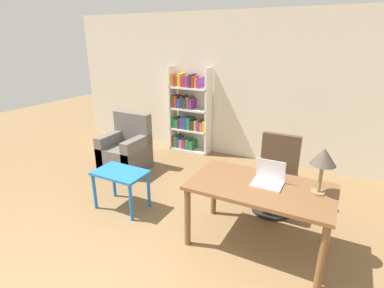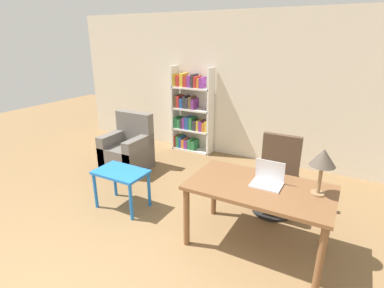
{
  "view_description": "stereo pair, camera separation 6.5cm",
  "coord_description": "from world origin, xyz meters",
  "px_view_note": "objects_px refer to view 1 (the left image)",
  "views": [
    {
      "loc": [
        1.62,
        -0.84,
        2.24
      ],
      "look_at": [
        -0.0,
        2.22,
        1.0
      ],
      "focal_mm": 28.0,
      "sensor_mm": 36.0,
      "label": 1
    },
    {
      "loc": [
        1.67,
        -0.81,
        2.24
      ],
      "look_at": [
        -0.0,
        2.22,
        1.0
      ],
      "focal_mm": 28.0,
      "sensor_mm": 36.0,
      "label": 2
    }
  ],
  "objects_px": {
    "table_lamp": "(324,158)",
    "bookshelf": "(188,113)",
    "desk": "(260,194)",
    "side_table_blue": "(121,177)",
    "office_chair": "(276,177)",
    "armchair": "(126,152)",
    "laptop": "(268,179)"
  },
  "relations": [
    {
      "from": "table_lamp",
      "to": "bookshelf",
      "type": "distance_m",
      "value": 3.51
    },
    {
      "from": "desk",
      "to": "side_table_blue",
      "type": "height_order",
      "value": "desk"
    },
    {
      "from": "desk",
      "to": "table_lamp",
      "type": "bearing_deg",
      "value": 11.81
    },
    {
      "from": "office_chair",
      "to": "armchair",
      "type": "bearing_deg",
      "value": 177.8
    },
    {
      "from": "side_table_blue",
      "to": "armchair",
      "type": "bearing_deg",
      "value": 126.86
    },
    {
      "from": "bookshelf",
      "to": "laptop",
      "type": "bearing_deg",
      "value": -45.5
    },
    {
      "from": "table_lamp",
      "to": "armchair",
      "type": "height_order",
      "value": "table_lamp"
    },
    {
      "from": "desk",
      "to": "bookshelf",
      "type": "distance_m",
      "value": 3.17
    },
    {
      "from": "laptop",
      "to": "side_table_blue",
      "type": "distance_m",
      "value": 1.96
    },
    {
      "from": "office_chair",
      "to": "side_table_blue",
      "type": "xyz_separation_m",
      "value": [
        -1.85,
        -0.96,
        -0.01
      ]
    },
    {
      "from": "office_chair",
      "to": "armchair",
      "type": "distance_m",
      "value": 2.65
    },
    {
      "from": "bookshelf",
      "to": "armchair",
      "type": "bearing_deg",
      "value": -110.81
    },
    {
      "from": "desk",
      "to": "office_chair",
      "type": "distance_m",
      "value": 0.89
    },
    {
      "from": "laptop",
      "to": "armchair",
      "type": "height_order",
      "value": "laptop"
    },
    {
      "from": "desk",
      "to": "side_table_blue",
      "type": "relative_size",
      "value": 2.17
    },
    {
      "from": "office_chair",
      "to": "armchair",
      "type": "height_order",
      "value": "office_chair"
    },
    {
      "from": "table_lamp",
      "to": "armchair",
      "type": "distance_m",
      "value": 3.43
    },
    {
      "from": "desk",
      "to": "bookshelf",
      "type": "bearing_deg",
      "value": 132.79
    },
    {
      "from": "side_table_blue",
      "to": "office_chair",
      "type": "bearing_deg",
      "value": 27.37
    },
    {
      "from": "laptop",
      "to": "side_table_blue",
      "type": "relative_size",
      "value": 0.45
    },
    {
      "from": "desk",
      "to": "armchair",
      "type": "xyz_separation_m",
      "value": [
        -2.67,
        0.97,
        -0.32
      ]
    },
    {
      "from": "armchair",
      "to": "bookshelf",
      "type": "relative_size",
      "value": 0.58
    },
    {
      "from": "armchair",
      "to": "office_chair",
      "type": "bearing_deg",
      "value": -2.2
    },
    {
      "from": "desk",
      "to": "bookshelf",
      "type": "height_order",
      "value": "bookshelf"
    },
    {
      "from": "office_chair",
      "to": "side_table_blue",
      "type": "relative_size",
      "value": 1.49
    },
    {
      "from": "armchair",
      "to": "side_table_blue",
      "type": "bearing_deg",
      "value": -53.14
    },
    {
      "from": "desk",
      "to": "laptop",
      "type": "height_order",
      "value": "laptop"
    },
    {
      "from": "desk",
      "to": "laptop",
      "type": "xyz_separation_m",
      "value": [
        0.06,
        0.08,
        0.16
      ]
    },
    {
      "from": "table_lamp",
      "to": "side_table_blue",
      "type": "distance_m",
      "value": 2.53
    },
    {
      "from": "table_lamp",
      "to": "armchair",
      "type": "bearing_deg",
      "value": 165.18
    },
    {
      "from": "table_lamp",
      "to": "armchair",
      "type": "relative_size",
      "value": 0.49
    },
    {
      "from": "table_lamp",
      "to": "office_chair",
      "type": "xyz_separation_m",
      "value": [
        -0.57,
        0.75,
        -0.66
      ]
    }
  ]
}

